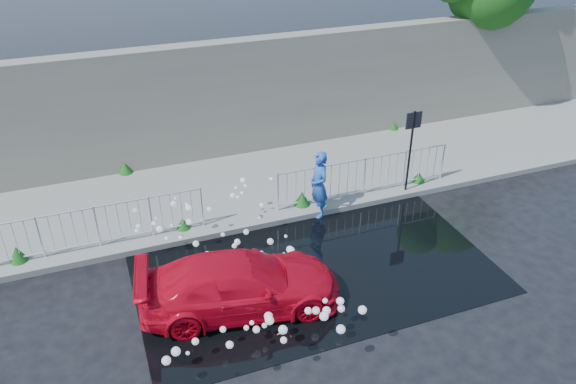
% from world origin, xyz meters
% --- Properties ---
extents(ground, '(90.00, 90.00, 0.00)m').
position_xyz_m(ground, '(0.00, 0.00, 0.00)').
color(ground, black).
rests_on(ground, ground).
extents(pavement, '(30.00, 4.00, 0.15)m').
position_xyz_m(pavement, '(0.00, 5.00, 0.07)').
color(pavement, gray).
rests_on(pavement, ground).
extents(curb, '(30.00, 0.25, 0.16)m').
position_xyz_m(curb, '(0.00, 3.00, 0.08)').
color(curb, gray).
rests_on(curb, ground).
extents(retaining_wall, '(30.00, 0.60, 3.50)m').
position_xyz_m(retaining_wall, '(0.00, 7.20, 1.90)').
color(retaining_wall, '#6A6759').
rests_on(retaining_wall, pavement).
extents(puddle, '(8.00, 5.00, 0.01)m').
position_xyz_m(puddle, '(0.50, 1.00, 0.01)').
color(puddle, black).
rests_on(puddle, ground).
extents(sign_post, '(0.45, 0.06, 2.50)m').
position_xyz_m(sign_post, '(4.20, 3.10, 1.72)').
color(sign_post, black).
rests_on(sign_post, ground).
extents(railing_left, '(5.05, 0.05, 1.10)m').
position_xyz_m(railing_left, '(-4.00, 3.35, 0.74)').
color(railing_left, silver).
rests_on(railing_left, pavement).
extents(railing_right, '(5.05, 0.05, 1.10)m').
position_xyz_m(railing_right, '(3.00, 3.35, 0.74)').
color(railing_right, silver).
rests_on(railing_right, pavement).
extents(weeds, '(12.17, 3.93, 0.39)m').
position_xyz_m(weeds, '(-0.44, 4.40, 0.32)').
color(weeds, '#114211').
rests_on(weeds, pavement).
extents(water_spray, '(3.69, 5.64, 0.98)m').
position_xyz_m(water_spray, '(-1.19, 0.49, 0.66)').
color(water_spray, white).
rests_on(water_spray, ground).
extents(red_car, '(4.32, 2.28, 1.19)m').
position_xyz_m(red_car, '(-1.42, 0.29, 0.60)').
color(red_car, red).
rests_on(red_car, ground).
extents(person, '(0.46, 0.68, 1.81)m').
position_xyz_m(person, '(1.50, 3.00, 0.91)').
color(person, '#2250AD').
rests_on(person, ground).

